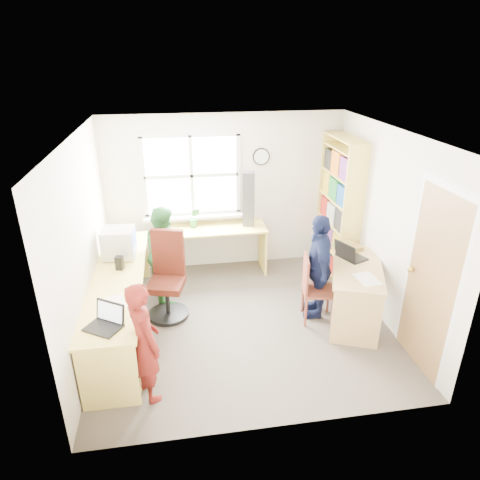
{
  "coord_description": "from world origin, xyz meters",
  "views": [
    {
      "loc": [
        -0.77,
        -4.54,
        3.22
      ],
      "look_at": [
        0.0,
        0.25,
        1.05
      ],
      "focal_mm": 32.0,
      "sensor_mm": 36.0,
      "label": 1
    }
  ],
  "objects_px": {
    "wooden_chair": "(313,286)",
    "laptop_left": "(106,321)",
    "l_desk": "(135,314)",
    "right_desk": "(356,280)",
    "potted_plant": "(194,218)",
    "crt_monitor": "(119,243)",
    "swivel_chair": "(168,280)",
    "cd_tower": "(249,199)",
    "person_red": "(144,342)",
    "laptop_right": "(349,254)",
    "bookshelf": "(339,211)",
    "person_navy": "(318,266)",
    "person_green": "(165,253)"
  },
  "relations": [
    {
      "from": "wooden_chair",
      "to": "laptop_left",
      "type": "height_order",
      "value": "laptop_left"
    },
    {
      "from": "l_desk",
      "to": "right_desk",
      "type": "distance_m",
      "value": 2.75
    },
    {
      "from": "laptop_left",
      "to": "potted_plant",
      "type": "bearing_deg",
      "value": 100.06
    },
    {
      "from": "wooden_chair",
      "to": "crt_monitor",
      "type": "height_order",
      "value": "crt_monitor"
    },
    {
      "from": "swivel_chair",
      "to": "cd_tower",
      "type": "relative_size",
      "value": 1.37
    },
    {
      "from": "wooden_chair",
      "to": "laptop_left",
      "type": "relative_size",
      "value": 2.1
    },
    {
      "from": "crt_monitor",
      "to": "person_red",
      "type": "height_order",
      "value": "person_red"
    },
    {
      "from": "right_desk",
      "to": "laptop_right",
      "type": "distance_m",
      "value": 0.34
    },
    {
      "from": "laptop_right",
      "to": "person_red",
      "type": "relative_size",
      "value": 0.34
    },
    {
      "from": "wooden_chair",
      "to": "person_red",
      "type": "relative_size",
      "value": 0.7
    },
    {
      "from": "laptop_right",
      "to": "cd_tower",
      "type": "distance_m",
      "value": 1.75
    },
    {
      "from": "wooden_chair",
      "to": "potted_plant",
      "type": "xyz_separation_m",
      "value": [
        -1.38,
        1.55,
        0.42
      ]
    },
    {
      "from": "l_desk",
      "to": "right_desk",
      "type": "height_order",
      "value": "l_desk"
    },
    {
      "from": "laptop_right",
      "to": "laptop_left",
      "type": "bearing_deg",
      "value": 85.55
    },
    {
      "from": "person_red",
      "to": "swivel_chair",
      "type": "bearing_deg",
      "value": -36.53
    },
    {
      "from": "potted_plant",
      "to": "laptop_left",
      "type": "bearing_deg",
      "value": -112.8
    },
    {
      "from": "cd_tower",
      "to": "swivel_chair",
      "type": "bearing_deg",
      "value": -124.62
    },
    {
      "from": "bookshelf",
      "to": "potted_plant",
      "type": "bearing_deg",
      "value": 171.92
    },
    {
      "from": "person_navy",
      "to": "right_desk",
      "type": "bearing_deg",
      "value": 79.55
    },
    {
      "from": "crt_monitor",
      "to": "cd_tower",
      "type": "height_order",
      "value": "cd_tower"
    },
    {
      "from": "swivel_chair",
      "to": "wooden_chair",
      "type": "relative_size",
      "value": 1.28
    },
    {
      "from": "person_red",
      "to": "person_navy",
      "type": "height_order",
      "value": "person_navy"
    },
    {
      "from": "person_navy",
      "to": "person_green",
      "type": "bearing_deg",
      "value": -102.0
    },
    {
      "from": "laptop_right",
      "to": "person_red",
      "type": "distance_m",
      "value": 2.83
    },
    {
      "from": "crt_monitor",
      "to": "person_navy",
      "type": "distance_m",
      "value": 2.56
    },
    {
      "from": "swivel_chair",
      "to": "person_red",
      "type": "height_order",
      "value": "person_red"
    },
    {
      "from": "wooden_chair",
      "to": "crt_monitor",
      "type": "relative_size",
      "value": 2.11
    },
    {
      "from": "cd_tower",
      "to": "person_green",
      "type": "bearing_deg",
      "value": -138.38
    },
    {
      "from": "crt_monitor",
      "to": "laptop_right",
      "type": "xyz_separation_m",
      "value": [
        2.92,
        -0.5,
        -0.15
      ]
    },
    {
      "from": "crt_monitor",
      "to": "person_navy",
      "type": "bearing_deg",
      "value": -8.04
    },
    {
      "from": "swivel_chair",
      "to": "crt_monitor",
      "type": "relative_size",
      "value": 2.69
    },
    {
      "from": "l_desk",
      "to": "laptop_right",
      "type": "relative_size",
      "value": 6.65
    },
    {
      "from": "bookshelf",
      "to": "crt_monitor",
      "type": "bearing_deg",
      "value": -169.97
    },
    {
      "from": "l_desk",
      "to": "wooden_chair",
      "type": "relative_size",
      "value": 3.29
    },
    {
      "from": "swivel_chair",
      "to": "cd_tower",
      "type": "bearing_deg",
      "value": 55.21
    },
    {
      "from": "person_green",
      "to": "crt_monitor",
      "type": "bearing_deg",
      "value": 98.13
    },
    {
      "from": "potted_plant",
      "to": "person_red",
      "type": "distance_m",
      "value": 2.67
    },
    {
      "from": "swivel_chair",
      "to": "laptop_right",
      "type": "xyz_separation_m",
      "value": [
        2.33,
        -0.25,
        0.31
      ]
    },
    {
      "from": "person_navy",
      "to": "l_desk",
      "type": "bearing_deg",
      "value": -72.23
    },
    {
      "from": "cd_tower",
      "to": "laptop_left",
      "type": "bearing_deg",
      "value": -113.12
    },
    {
      "from": "person_navy",
      "to": "person_red",
      "type": "bearing_deg",
      "value": -52.5
    },
    {
      "from": "person_green",
      "to": "wooden_chair",
      "type": "bearing_deg",
      "value": -124.65
    },
    {
      "from": "cd_tower",
      "to": "wooden_chair",
      "type": "bearing_deg",
      "value": -54.87
    },
    {
      "from": "right_desk",
      "to": "swivel_chair",
      "type": "distance_m",
      "value": 2.41
    },
    {
      "from": "bookshelf",
      "to": "cd_tower",
      "type": "distance_m",
      "value": 1.36
    },
    {
      "from": "swivel_chair",
      "to": "laptop_left",
      "type": "relative_size",
      "value": 2.68
    },
    {
      "from": "swivel_chair",
      "to": "person_green",
      "type": "bearing_deg",
      "value": 106.76
    },
    {
      "from": "right_desk",
      "to": "laptop_right",
      "type": "relative_size",
      "value": 3.2
    },
    {
      "from": "swivel_chair",
      "to": "person_red",
      "type": "distance_m",
      "value": 1.48
    },
    {
      "from": "l_desk",
      "to": "potted_plant",
      "type": "relative_size",
      "value": 9.5
    }
  ]
}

